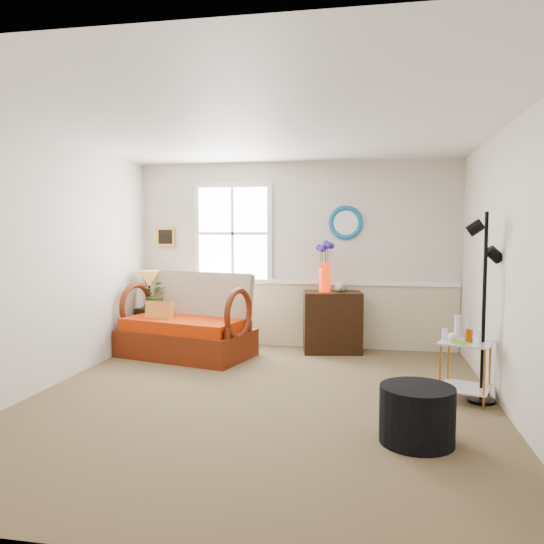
% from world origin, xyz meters
% --- Properties ---
extents(floor, '(4.50, 5.00, 0.01)m').
position_xyz_m(floor, '(0.00, 0.00, 0.00)').
color(floor, brown).
rests_on(floor, ground).
extents(ceiling, '(4.50, 5.00, 0.01)m').
position_xyz_m(ceiling, '(0.00, 0.00, 2.60)').
color(ceiling, white).
rests_on(ceiling, walls).
extents(walls, '(4.51, 5.01, 2.60)m').
position_xyz_m(walls, '(0.00, 0.00, 1.30)').
color(walls, beige).
rests_on(walls, floor).
extents(wainscot, '(4.46, 0.02, 0.90)m').
position_xyz_m(wainscot, '(0.00, 2.48, 0.45)').
color(wainscot, '#BAAD88').
rests_on(wainscot, walls).
extents(chair_rail, '(4.46, 0.04, 0.06)m').
position_xyz_m(chair_rail, '(0.00, 2.47, 0.92)').
color(chair_rail, white).
rests_on(chair_rail, walls).
extents(window, '(1.14, 0.06, 1.44)m').
position_xyz_m(window, '(-0.90, 2.47, 1.60)').
color(window, white).
rests_on(window, walls).
extents(picture, '(0.28, 0.03, 0.28)m').
position_xyz_m(picture, '(-1.92, 2.48, 1.55)').
color(picture, '#BA8229').
rests_on(picture, walls).
extents(mirror, '(0.47, 0.07, 0.47)m').
position_xyz_m(mirror, '(0.70, 2.48, 1.75)').
color(mirror, '#1273A7').
rests_on(mirror, walls).
extents(loveseat, '(1.83, 1.32, 1.08)m').
position_xyz_m(loveseat, '(-1.31, 1.62, 0.54)').
color(loveseat, '#531806').
rests_on(loveseat, floor).
extents(throw_pillow, '(0.38, 0.14, 0.37)m').
position_xyz_m(throw_pillow, '(-1.66, 1.56, 0.54)').
color(throw_pillow, '#CC6024').
rests_on(throw_pillow, loveseat).
extents(lamp_stand, '(0.41, 0.41, 0.56)m').
position_xyz_m(lamp_stand, '(-2.00, 2.05, 0.28)').
color(lamp_stand, black).
rests_on(lamp_stand, floor).
extents(table_lamp, '(0.38, 0.38, 0.52)m').
position_xyz_m(table_lamp, '(-2.02, 2.08, 0.82)').
color(table_lamp, gold).
rests_on(table_lamp, lamp_stand).
extents(potted_plant, '(0.40, 0.43, 0.31)m').
position_xyz_m(potted_plant, '(-1.88, 2.00, 0.71)').
color(potted_plant, '#3A6629').
rests_on(potted_plant, lamp_stand).
extents(cabinet, '(0.84, 0.62, 0.82)m').
position_xyz_m(cabinet, '(0.54, 2.22, 0.41)').
color(cabinet, black).
rests_on(cabinet, floor).
extents(flower_vase, '(0.20, 0.20, 0.66)m').
position_xyz_m(flower_vase, '(0.44, 2.21, 1.15)').
color(flower_vase, red).
rests_on(flower_vase, cabinet).
extents(side_table, '(0.58, 0.58, 0.58)m').
position_xyz_m(side_table, '(1.95, 0.35, 0.29)').
color(side_table, '#AC6E2B').
rests_on(side_table, floor).
extents(tabletop_items, '(0.51, 0.51, 0.22)m').
position_xyz_m(tabletop_items, '(1.92, 0.40, 0.69)').
color(tabletop_items, silver).
rests_on(tabletop_items, side_table).
extents(floor_lamp, '(0.29, 0.29, 1.81)m').
position_xyz_m(floor_lamp, '(2.10, 0.35, 0.91)').
color(floor_lamp, black).
rests_on(floor_lamp, floor).
extents(ottoman, '(0.63, 0.63, 0.44)m').
position_xyz_m(ottoman, '(1.41, -0.77, 0.22)').
color(ottoman, black).
rests_on(ottoman, floor).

